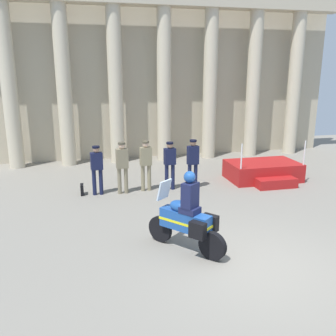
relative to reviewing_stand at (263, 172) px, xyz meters
The scene contains 10 objects.
ground_plane 6.52m from the reviewing_stand, 118.43° to the right, with size 28.00×28.00×0.00m, color gray.
colonnade_backdrop 6.61m from the reviewing_stand, 122.11° to the left, with size 16.76×1.48×7.58m.
reviewing_stand is the anchor object (origin of this frame).
officer_in_row_0 6.21m from the reviewing_stand, behind, with size 0.41×0.27×1.65m.
officer_in_row_1 5.40m from the reviewing_stand, behind, with size 0.41×0.27×1.75m.
officer_in_row_2 4.59m from the reviewing_stand, behind, with size 0.41×0.27×1.74m.
officer_in_row_3 3.79m from the reviewing_stand, behind, with size 0.41×0.27×1.68m.
officer_in_row_4 3.02m from the reviewing_stand, behind, with size 0.41×0.27×1.73m.
motorcycle_with_rider 6.49m from the reviewing_stand, 132.30° to the right, with size 1.42×1.69×1.90m.
briefcase_on_ground 6.70m from the reviewing_stand, behind, with size 0.10×0.32×0.36m, color black.
Camera 1 is at (-3.42, -6.39, 3.99)m, focal length 39.07 mm.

